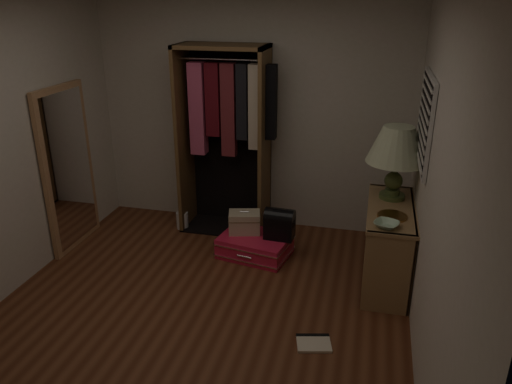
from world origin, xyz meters
TOP-DOWN VIEW (x-y plane):
  - ground at (0.00, 0.00)m, footprint 4.00×4.00m
  - room_walls at (0.08, 0.04)m, footprint 3.52×4.02m
  - console_bookshelf at (1.54, 1.03)m, footprint 0.42×1.12m
  - open_wardrobe at (-0.22, 1.77)m, footprint 1.05×0.50m
  - floor_mirror at (-1.70, 1.00)m, footprint 0.06×0.80m
  - pink_suitcase at (0.23, 1.18)m, footprint 0.79×0.63m
  - train_case at (0.10, 1.26)m, footprint 0.37×0.30m
  - black_bag at (0.48, 1.21)m, footprint 0.30×0.21m
  - table_lamp at (1.54, 1.23)m, footprint 0.70×0.70m
  - brass_tray at (1.54, 0.79)m, footprint 0.34×0.34m
  - ceramic_bowl at (1.49, 0.57)m, footprint 0.25×0.25m
  - white_jug at (-0.73, 1.60)m, footprint 0.15×0.15m
  - floor_book at (1.01, -0.08)m, footprint 0.30×0.26m

SIDE VIEW (x-z plane):
  - ground at x=0.00m, z-range 0.00..0.00m
  - floor_book at x=1.01m, z-range 0.00..0.02m
  - white_jug at x=-0.73m, z-range -0.02..0.22m
  - pink_suitcase at x=0.23m, z-range 0.00..0.22m
  - train_case at x=0.10m, z-range 0.21..0.44m
  - black_bag at x=0.48m, z-range 0.22..0.54m
  - console_bookshelf at x=1.54m, z-range 0.02..0.77m
  - brass_tray at x=1.54m, z-range 0.75..0.76m
  - ceramic_bowl at x=1.49m, z-range 0.75..0.80m
  - floor_mirror at x=-1.70m, z-range 0.00..1.70m
  - open_wardrobe at x=-0.22m, z-range 0.19..2.24m
  - table_lamp at x=1.54m, z-range 0.91..1.59m
  - room_walls at x=0.08m, z-range 0.20..2.80m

